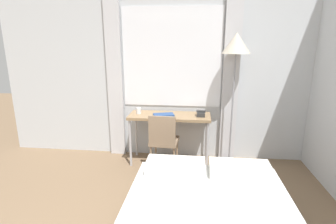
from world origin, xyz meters
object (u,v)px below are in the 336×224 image
mug (139,111)px  telephone (201,113)px  standing_lamp (236,51)px  desk_chair (164,139)px  desk (170,120)px  book (163,115)px

mug → telephone: bearing=-1.1°
telephone → mug: size_ratio=1.95×
telephone → mug: 0.94m
standing_lamp → telephone: (-0.46, -0.04, -0.91)m
desk_chair → mug: size_ratio=9.10×
desk → desk_chair: 0.33m
desk_chair → standing_lamp: size_ratio=0.43×
telephone → mug: mug is taller
desk_chair → book: size_ratio=2.52×
book → mug: 0.40m
mug → standing_lamp: bearing=0.8°
desk_chair → book: (-0.02, 0.19, 0.31)m
standing_lamp → telephone: 1.02m
desk → telephone: telephone is taller
standing_lamp → telephone: standing_lamp is taller
desk → mug: size_ratio=13.15×
telephone → book: size_ratio=0.54×
desk → desk_chair: size_ratio=1.44×
standing_lamp → book: (-1.01, -0.09, -0.93)m
desk → standing_lamp: 1.38m
desk → telephone: bearing=-0.8°
desk_chair → standing_lamp: 1.61m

